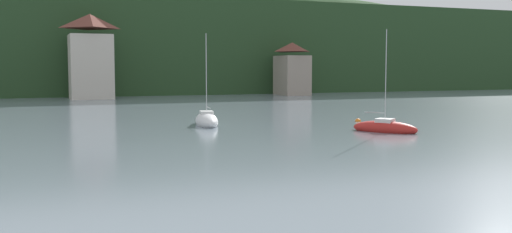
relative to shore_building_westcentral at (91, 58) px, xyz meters
The scene contains 6 objects.
wooded_hillside 39.50m from the shore_building_westcentral, 83.20° to the left, with size 352.00×59.16×36.70m.
shore_building_westcentral is the anchor object (origin of this frame).
shore_building_central 31.16m from the shore_building_westcentral, ahead, with size 4.41×5.95×8.38m.
sailboat_far_4 53.36m from the shore_building_westcentral, 74.49° to the right, with size 3.78×4.74×7.26m.
sailboat_far_8 42.74m from the shore_building_westcentral, 84.32° to the right, with size 2.42×5.21×7.33m.
mooring_buoy_mid 47.18m from the shore_building_westcentral, 69.28° to the right, with size 0.48×0.48×0.48m, color orange.
Camera 1 is at (-8.56, 29.96, 4.39)m, focal length 40.90 mm.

